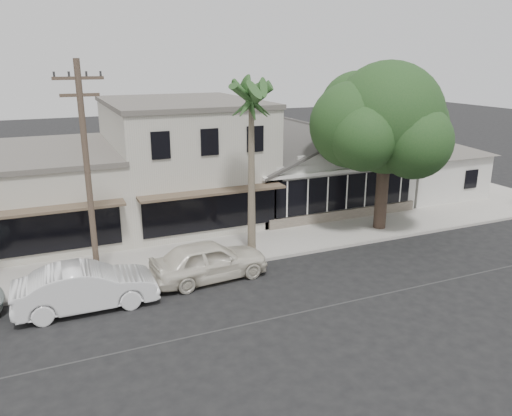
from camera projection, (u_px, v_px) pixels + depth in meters
name	position (u px, v px, depth m)	size (l,w,h in m)	color
ground	(356.00, 300.00, 19.30)	(140.00, 140.00, 0.00)	black
sidewalk_north	(118.00, 267.00, 22.16)	(90.00, 3.50, 0.15)	#9E9991
corner_shop	(311.00, 164.00, 31.41)	(10.40, 8.60, 5.10)	silver
side_cottage	(423.00, 173.00, 34.00)	(6.00, 6.00, 3.00)	silver
row_building_near	(183.00, 161.00, 29.08)	(8.00, 10.00, 6.50)	beige
row_building_midnear	(16.00, 196.00, 25.99)	(10.00, 10.00, 4.20)	#B6B2A3
utility_pole	(88.00, 173.00, 19.06)	(1.80, 0.24, 9.00)	brown
car_0	(209.00, 260.00, 20.96)	(2.00, 4.97, 1.69)	silver
car_1	(86.00, 287.00, 18.50)	(1.79, 5.14, 1.69)	white
shade_tree	(383.00, 121.00, 25.74)	(8.06, 7.28, 8.94)	#4A382D
palm_east	(251.00, 98.00, 21.37)	(3.47, 3.47, 8.60)	#726651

